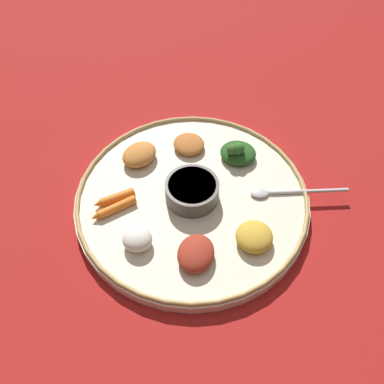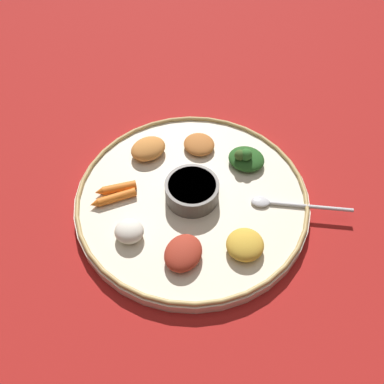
{
  "view_description": "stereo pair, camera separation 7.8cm",
  "coord_description": "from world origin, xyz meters",
  "px_view_note": "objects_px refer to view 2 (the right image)",
  "views": [
    {
      "loc": [
        0.18,
        0.44,
        0.65
      ],
      "look_at": [
        0.0,
        0.0,
        0.04
      ],
      "focal_mm": 40.03,
      "sensor_mm": 36.0,
      "label": 1
    },
    {
      "loc": [
        0.11,
        0.47,
        0.65
      ],
      "look_at": [
        0.0,
        0.0,
        0.04
      ],
      "focal_mm": 40.03,
      "sensor_mm": 36.0,
      "label": 2
    }
  ],
  "objects_px": {
    "center_bowl": "(192,190)",
    "carrot_outer": "(114,198)",
    "carrot_near_spoon": "(116,188)",
    "greens_pile": "(246,158)",
    "spoon": "(286,204)"
  },
  "relations": [
    {
      "from": "center_bowl",
      "to": "carrot_outer",
      "type": "xyz_separation_m",
      "value": [
        0.14,
        -0.02,
        -0.01
      ]
    },
    {
      "from": "center_bowl",
      "to": "carrot_outer",
      "type": "height_order",
      "value": "center_bowl"
    },
    {
      "from": "carrot_near_spoon",
      "to": "carrot_outer",
      "type": "distance_m",
      "value": 0.02
    },
    {
      "from": "carrot_outer",
      "to": "carrot_near_spoon",
      "type": "bearing_deg",
      "value": -108.44
    },
    {
      "from": "greens_pile",
      "to": "carrot_near_spoon",
      "type": "bearing_deg",
      "value": 3.05
    },
    {
      "from": "carrot_outer",
      "to": "spoon",
      "type": "bearing_deg",
      "value": 165.33
    },
    {
      "from": "center_bowl",
      "to": "carrot_near_spoon",
      "type": "distance_m",
      "value": 0.14
    },
    {
      "from": "spoon",
      "to": "carrot_near_spoon",
      "type": "height_order",
      "value": "carrot_near_spoon"
    },
    {
      "from": "center_bowl",
      "to": "greens_pile",
      "type": "relative_size",
      "value": 1.03
    },
    {
      "from": "center_bowl",
      "to": "greens_pile",
      "type": "xyz_separation_m",
      "value": [
        -0.12,
        -0.06,
        -0.0
      ]
    },
    {
      "from": "center_bowl",
      "to": "carrot_outer",
      "type": "bearing_deg",
      "value": -9.21
    },
    {
      "from": "spoon",
      "to": "greens_pile",
      "type": "relative_size",
      "value": 1.87
    },
    {
      "from": "greens_pile",
      "to": "carrot_outer",
      "type": "relative_size",
      "value": 1.1
    },
    {
      "from": "spoon",
      "to": "greens_pile",
      "type": "bearing_deg",
      "value": -69.87
    },
    {
      "from": "greens_pile",
      "to": "carrot_near_spoon",
      "type": "xyz_separation_m",
      "value": [
        0.25,
        0.01,
        -0.01
      ]
    }
  ]
}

